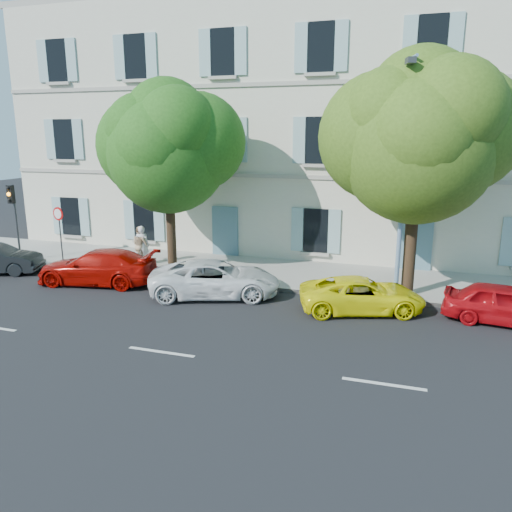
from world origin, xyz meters
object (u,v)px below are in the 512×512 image
(traffic_light, at_px, (13,207))
(pedestrian_a, at_px, (142,245))
(street_lamp, at_px, (404,169))
(car_white_coupe, at_px, (215,279))
(tree_right, at_px, (418,146))
(pedestrian_b, at_px, (141,245))
(road_sign, at_px, (59,223))
(car_red_hatchback, at_px, (506,304))
(tree_left, at_px, (168,153))
(car_yellow_supercar, at_px, (362,295))
(car_red_coupe, at_px, (98,267))

(traffic_light, xyz_separation_m, pedestrian_a, (5.78, 1.20, -1.65))
(street_lamp, height_order, pedestrian_a, street_lamp)
(car_white_coupe, distance_m, tree_right, 8.54)
(traffic_light, relative_size, pedestrian_b, 2.03)
(road_sign, relative_size, pedestrian_b, 1.50)
(car_red_hatchback, distance_m, pedestrian_b, 14.80)
(car_red_hatchback, height_order, road_sign, road_sign)
(car_red_hatchback, bearing_deg, street_lamp, 78.01)
(car_red_hatchback, relative_size, tree_left, 0.49)
(car_white_coupe, xyz_separation_m, car_red_hatchback, (9.83, 0.20, -0.02))
(car_white_coupe, bearing_deg, pedestrian_b, 40.83)
(car_red_hatchback, relative_size, traffic_light, 1.08)
(car_yellow_supercar, bearing_deg, traffic_light, 66.59)
(tree_right, bearing_deg, tree_left, 177.53)
(car_red_coupe, height_order, car_yellow_supercar, car_red_coupe)
(car_red_coupe, xyz_separation_m, pedestrian_a, (0.44, 2.72, 0.34))
(car_red_coupe, bearing_deg, road_sign, -127.59)
(car_red_hatchback, bearing_deg, car_yellow_supercar, 100.30)
(car_yellow_supercar, bearing_deg, car_white_coupe, 72.04)
(car_red_coupe, relative_size, tree_right, 0.58)
(tree_left, xyz_separation_m, pedestrian_b, (-1.79, 0.49, -4.09))
(traffic_light, bearing_deg, pedestrian_b, 12.56)
(car_white_coupe, relative_size, tree_left, 0.62)
(car_white_coupe, height_order, traffic_light, traffic_light)
(tree_left, xyz_separation_m, tree_right, (9.74, -0.42, 0.35))
(car_yellow_supercar, height_order, road_sign, road_sign)
(tree_right, relative_size, pedestrian_a, 4.69)
(car_red_coupe, distance_m, car_red_hatchback, 14.91)
(car_white_coupe, height_order, tree_left, tree_left)
(traffic_light, height_order, road_sign, traffic_light)
(street_lamp, bearing_deg, tree_left, 174.45)
(car_white_coupe, xyz_separation_m, pedestrian_a, (-4.64, 2.74, 0.37))
(tree_left, xyz_separation_m, pedestrian_a, (-1.70, 0.42, -4.07))
(road_sign, xyz_separation_m, pedestrian_b, (3.43, 1.06, -1.00))
(road_sign, distance_m, street_lamp, 14.83)
(street_lamp, bearing_deg, car_white_coupe, -167.62)
(road_sign, height_order, street_lamp, street_lamp)
(car_yellow_supercar, height_order, car_red_hatchback, car_red_hatchback)
(car_red_coupe, distance_m, tree_left, 5.42)
(traffic_light, xyz_separation_m, road_sign, (2.25, 0.21, -0.67))
(car_red_coupe, distance_m, tree_right, 12.95)
(tree_left, bearing_deg, pedestrian_a, 166.05)
(pedestrian_b, bearing_deg, tree_left, -163.93)
(car_red_hatchback, bearing_deg, car_white_coupe, 98.63)
(car_red_hatchback, distance_m, traffic_light, 20.39)
(tree_left, relative_size, pedestrian_a, 4.36)
(car_white_coupe, bearing_deg, car_yellow_supercar, -108.67)
(traffic_light, xyz_separation_m, street_lamp, (16.83, -0.14, 2.04))
(car_red_hatchback, distance_m, tree_right, 5.94)
(car_yellow_supercar, bearing_deg, car_red_coupe, 72.02)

